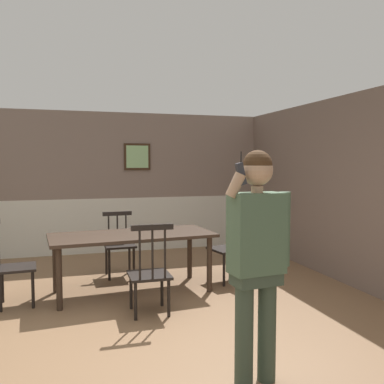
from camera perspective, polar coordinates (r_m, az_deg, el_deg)
ground_plane at (r=4.50m, az=-8.90°, el=-17.94°), size 8.22×8.22×0.00m
room_back_partition at (r=7.91m, az=-12.71°, el=0.87°), size 6.35×0.17×2.61m
dining_table at (r=5.46m, az=-8.19°, el=-6.50°), size 2.13×1.08×0.77m
chair_near_window at (r=5.36m, az=-23.32°, el=-9.22°), size 0.46×0.46×1.02m
chair_by_doorway at (r=4.70m, az=-5.79°, el=-10.87°), size 0.46×0.46×1.03m
chair_at_table_head at (r=6.31m, az=-9.93°, el=-7.05°), size 0.45×0.45×0.94m
chair_opposite_corner at (r=5.98m, az=5.32°, el=-7.52°), size 0.55×0.55×1.00m
person_figure at (r=3.18m, az=8.94°, el=-7.74°), size 0.56×0.26×1.77m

